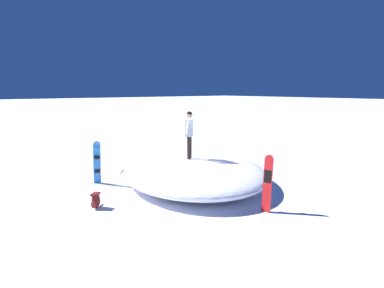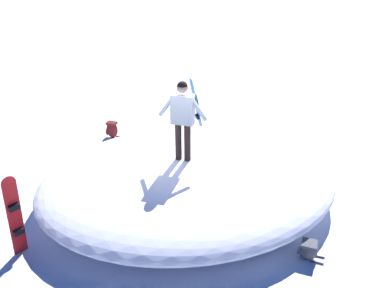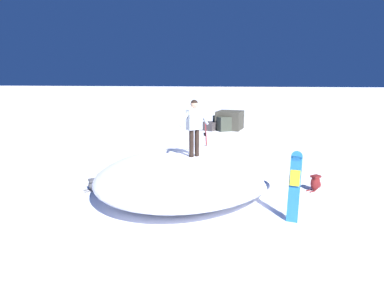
% 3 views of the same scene
% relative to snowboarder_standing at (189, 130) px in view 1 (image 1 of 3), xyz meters
% --- Properties ---
extents(ground, '(240.00, 240.00, 0.00)m').
position_rel_snowboarder_standing_xyz_m(ground, '(0.21, 0.16, -2.01)').
color(ground, white).
extents(snow_mound, '(6.82, 7.67, 0.96)m').
position_rel_snowboarder_standing_xyz_m(snow_mound, '(-0.15, -0.05, -1.54)').
color(snow_mound, white).
rests_on(snow_mound, ground).
extents(snowboarder_standing, '(0.83, 0.77, 1.75)m').
position_rel_snowboarder_standing_xyz_m(snowboarder_standing, '(0.00, 0.00, 0.00)').
color(snowboarder_standing, black).
rests_on(snowboarder_standing, snow_mound).
extents(snowboard_primary_upright, '(0.21, 0.29, 1.68)m').
position_rel_snowboarder_standing_xyz_m(snowboard_primary_upright, '(-0.11, 3.52, -1.15)').
color(snowboard_primary_upright, red).
rests_on(snowboard_primary_upright, ground).
extents(snowboard_secondary_upright, '(0.34, 0.42, 1.66)m').
position_rel_snowboarder_standing_xyz_m(snowboard_secondary_upright, '(2.76, -2.01, -1.16)').
color(snowboard_secondary_upright, '#2672BF').
rests_on(snowboard_secondary_upright, ground).
extents(backpack_near, '(0.53, 0.50, 0.35)m').
position_rel_snowboarder_standing_xyz_m(backpack_near, '(-2.92, -0.94, -1.83)').
color(backpack_near, '#4C4C51').
rests_on(backpack_near, ground).
extents(backpack_far, '(0.48, 0.45, 0.48)m').
position_rel_snowboarder_standing_xyz_m(backpack_far, '(3.69, 0.22, -1.77)').
color(backpack_far, maroon).
rests_on(backpack_far, ground).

